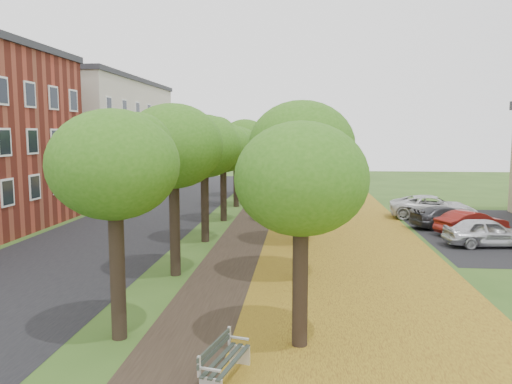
% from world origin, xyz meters
% --- Properties ---
extents(ground, '(120.00, 120.00, 0.00)m').
position_xyz_m(ground, '(0.00, 0.00, 0.00)').
color(ground, '#2D4C19').
rests_on(ground, ground).
extents(street_asphalt, '(8.00, 70.00, 0.01)m').
position_xyz_m(street_asphalt, '(-7.50, 15.00, 0.00)').
color(street_asphalt, black).
rests_on(street_asphalt, ground).
extents(footpath, '(3.20, 70.00, 0.01)m').
position_xyz_m(footpath, '(0.00, 15.00, 0.00)').
color(footpath, black).
rests_on(footpath, ground).
extents(leaf_verge, '(7.50, 70.00, 0.01)m').
position_xyz_m(leaf_verge, '(5.00, 15.00, 0.01)').
color(leaf_verge, '#A7891E').
rests_on(leaf_verge, ground).
extents(parking_lot, '(9.00, 16.00, 0.01)m').
position_xyz_m(parking_lot, '(13.50, 16.00, 0.00)').
color(parking_lot, black).
rests_on(parking_lot, ground).
extents(tree_row_west, '(3.73, 33.73, 6.20)m').
position_xyz_m(tree_row_west, '(-2.20, 15.00, 4.58)').
color(tree_row_west, black).
rests_on(tree_row_west, ground).
extents(tree_row_east, '(3.73, 33.73, 6.20)m').
position_xyz_m(tree_row_east, '(2.60, 15.00, 4.58)').
color(tree_row_east, black).
rests_on(tree_row_east, ground).
extents(building_cream, '(10.30, 20.30, 10.40)m').
position_xyz_m(building_cream, '(-17.00, 33.00, 5.21)').
color(building_cream, beige).
rests_on(building_cream, ground).
extents(bench, '(0.95, 1.90, 0.86)m').
position_xyz_m(bench, '(0.93, -1.99, 0.45)').
color(bench, '#26302A').
rests_on(bench, ground).
extents(car_silver, '(4.22, 2.04, 1.39)m').
position_xyz_m(car_silver, '(11.59, 12.16, 0.69)').
color(car_silver, silver).
rests_on(car_silver, ground).
extents(car_red, '(4.19, 2.92, 1.31)m').
position_xyz_m(car_red, '(11.75, 14.88, 0.66)').
color(car_red, maroon).
rests_on(car_red, ground).
extents(car_grey, '(4.61, 2.95, 1.24)m').
position_xyz_m(car_grey, '(11.00, 16.83, 0.62)').
color(car_grey, '#2D2E32').
rests_on(car_grey, ground).
extents(car_white, '(5.61, 3.15, 1.48)m').
position_xyz_m(car_white, '(11.00, 20.01, 0.74)').
color(car_white, silver).
rests_on(car_white, ground).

